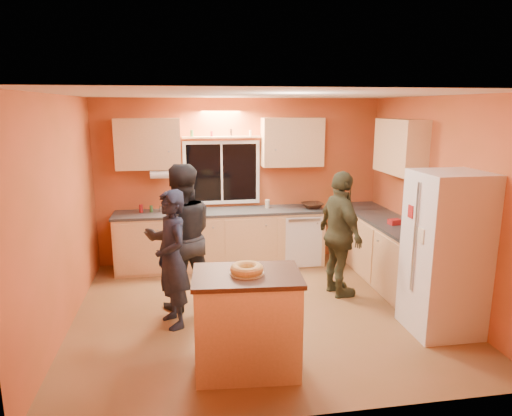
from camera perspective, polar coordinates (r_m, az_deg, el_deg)
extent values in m
plane|color=brown|center=(5.78, 0.76, -12.70)|extent=(4.50, 4.50, 0.00)
cube|color=#D45B36|center=(7.30, -1.96, 3.35)|extent=(4.50, 0.04, 2.60)
cube|color=#D45B36|center=(3.48, 6.64, -7.11)|extent=(4.50, 0.04, 2.60)
cube|color=#D45B36|center=(5.44, -23.21, -0.86)|extent=(0.04, 4.00, 2.60)
cube|color=#D45B36|center=(6.16, 21.89, 0.72)|extent=(0.04, 4.00, 2.60)
cube|color=white|center=(5.23, 0.85, 14.01)|extent=(4.50, 4.00, 0.02)
cube|color=black|center=(7.23, -4.32, 4.43)|extent=(1.10, 0.02, 0.90)
cube|color=white|center=(7.22, -4.30, 4.42)|extent=(1.20, 0.04, 1.00)
cube|color=tan|center=(7.02, -13.33, 7.79)|extent=(0.95, 0.33, 0.75)
cube|color=tan|center=(7.21, 4.56, 8.20)|extent=(0.95, 0.33, 0.75)
cube|color=tan|center=(6.69, 17.58, 7.33)|extent=(0.33, 1.00, 0.75)
cylinder|color=silver|center=(6.95, -11.97, 4.11)|extent=(0.27, 0.12, 0.12)
cube|color=tan|center=(7.17, -4.38, -4.00)|extent=(3.20, 0.60, 0.86)
cube|color=#282B2D|center=(7.05, -4.44, -0.49)|extent=(3.24, 0.62, 0.04)
cube|color=tan|center=(7.70, 12.96, -3.12)|extent=(0.60, 0.60, 0.86)
cube|color=#282B2D|center=(7.59, 13.12, 0.16)|extent=(0.62, 0.62, 0.04)
cube|color=tan|center=(6.66, 16.84, -5.83)|extent=(0.60, 1.80, 0.86)
cube|color=#282B2D|center=(6.53, 17.09, -2.07)|extent=(0.62, 1.84, 0.04)
cube|color=silver|center=(5.41, 22.60, -5.28)|extent=(0.72, 0.70, 1.80)
cube|color=tan|center=(4.44, -1.13, -14.24)|extent=(1.00, 0.71, 0.93)
cube|color=black|center=(4.24, -1.15, -8.47)|extent=(1.05, 0.75, 0.04)
torus|color=#D9AF59|center=(4.22, -1.16, -7.63)|extent=(0.31, 0.31, 0.09)
imported|color=black|center=(5.24, -10.45, -6.31)|extent=(0.55, 0.67, 1.58)
imported|color=black|center=(5.66, -9.36, -3.63)|extent=(0.97, 0.81, 1.81)
imported|color=#303320|center=(6.07, 10.48, -3.27)|extent=(0.56, 1.03, 1.67)
imported|color=black|center=(7.26, 7.06, 0.32)|extent=(0.37, 0.37, 0.08)
cylinder|color=beige|center=(7.01, -8.19, 0.21)|extent=(0.14, 0.14, 0.17)
imported|color=gray|center=(6.01, 20.40, -2.03)|extent=(0.30, 0.28, 0.27)
cube|color=maroon|center=(6.48, 16.96, -1.67)|extent=(0.17, 0.14, 0.07)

